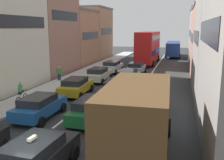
{
  "coord_description": "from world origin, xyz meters",
  "views": [
    {
      "loc": [
        5.31,
        -7.56,
        5.73
      ],
      "look_at": [
        0.0,
        12.0,
        1.6
      ],
      "focal_mm": 41.46,
      "sensor_mm": 36.0,
      "label": 1
    }
  ],
  "objects_px": {
    "wagon_left_lane_second": "(39,106)",
    "pedestrian_mid_sidewalk": "(59,73)",
    "sedan_left_lane_third": "(76,86)",
    "bus_far_queue_secondary": "(173,48)",
    "sedan_centre_lane_fifth": "(136,68)",
    "hatchback_centre_lane_third": "(116,88)",
    "coupe_centre_lane_fourth": "(127,77)",
    "sedan_left_lane_fourth": "(98,74)",
    "cyclist_on_sidewalk": "(21,93)",
    "bus_mid_queue_primary": "(148,46)",
    "sedan_centre_lane_second": "(92,109)",
    "sedan_left_lane_fifth": "(112,66)",
    "taxi_centre_lane_front": "(36,156)",
    "removalist_box_truck": "(139,118)",
    "sedan_right_lane_behind_truck": "(150,101)"
  },
  "relations": [
    {
      "from": "bus_far_queue_secondary",
      "to": "coupe_centre_lane_fourth",
      "type": "bearing_deg",
      "value": 171.56
    },
    {
      "from": "sedan_left_lane_fourth",
      "to": "sedan_left_lane_fifth",
      "type": "distance_m",
      "value": 5.88
    },
    {
      "from": "sedan_centre_lane_second",
      "to": "bus_far_queue_secondary",
      "type": "bearing_deg",
      "value": -3.81
    },
    {
      "from": "sedan_centre_lane_second",
      "to": "wagon_left_lane_second",
      "type": "xyz_separation_m",
      "value": [
        -3.46,
        -0.27,
        0.0
      ]
    },
    {
      "from": "taxi_centre_lane_front",
      "to": "hatchback_centre_lane_third",
      "type": "height_order",
      "value": "taxi_centre_lane_front"
    },
    {
      "from": "sedan_right_lane_behind_truck",
      "to": "pedestrian_mid_sidewalk",
      "type": "relative_size",
      "value": 2.63
    },
    {
      "from": "removalist_box_truck",
      "to": "bus_far_queue_secondary",
      "type": "xyz_separation_m",
      "value": [
        -0.16,
        42.68,
        -0.21
      ]
    },
    {
      "from": "sedan_right_lane_behind_truck",
      "to": "pedestrian_mid_sidewalk",
      "type": "height_order",
      "value": "pedestrian_mid_sidewalk"
    },
    {
      "from": "pedestrian_mid_sidewalk",
      "to": "hatchback_centre_lane_third",
      "type": "bearing_deg",
      "value": -139.05
    },
    {
      "from": "sedan_centre_lane_fifth",
      "to": "bus_mid_queue_primary",
      "type": "distance_m",
      "value": 9.95
    },
    {
      "from": "sedan_left_lane_fourth",
      "to": "wagon_left_lane_second",
      "type": "bearing_deg",
      "value": -179.87
    },
    {
      "from": "coupe_centre_lane_fourth",
      "to": "bus_far_queue_secondary",
      "type": "relative_size",
      "value": 0.41
    },
    {
      "from": "taxi_centre_lane_front",
      "to": "cyclist_on_sidewalk",
      "type": "relative_size",
      "value": 2.54
    },
    {
      "from": "sedan_centre_lane_fifth",
      "to": "bus_far_queue_secondary",
      "type": "xyz_separation_m",
      "value": [
        3.62,
        21.61,
        0.96
      ]
    },
    {
      "from": "sedan_centre_lane_second",
      "to": "sedan_left_lane_third",
      "type": "distance_m",
      "value": 6.67
    },
    {
      "from": "sedan_left_lane_third",
      "to": "sedan_right_lane_behind_truck",
      "type": "relative_size",
      "value": 1.0
    },
    {
      "from": "sedan_centre_lane_second",
      "to": "sedan_left_lane_fourth",
      "type": "height_order",
      "value": "same"
    },
    {
      "from": "hatchback_centre_lane_third",
      "to": "cyclist_on_sidewalk",
      "type": "relative_size",
      "value": 2.55
    },
    {
      "from": "wagon_left_lane_second",
      "to": "sedan_right_lane_behind_truck",
      "type": "height_order",
      "value": "same"
    },
    {
      "from": "sedan_centre_lane_second",
      "to": "sedan_left_lane_fourth",
      "type": "distance_m",
      "value": 12.11
    },
    {
      "from": "hatchback_centre_lane_third",
      "to": "removalist_box_truck",
      "type": "bearing_deg",
      "value": -163.53
    },
    {
      "from": "sedan_left_lane_third",
      "to": "removalist_box_truck",
      "type": "bearing_deg",
      "value": -146.26
    },
    {
      "from": "taxi_centre_lane_front",
      "to": "bus_mid_queue_primary",
      "type": "bearing_deg",
      "value": 2.53
    },
    {
      "from": "taxi_centre_lane_front",
      "to": "hatchback_centre_lane_third",
      "type": "relative_size",
      "value": 1.0
    },
    {
      "from": "taxi_centre_lane_front",
      "to": "sedan_centre_lane_second",
      "type": "xyz_separation_m",
      "value": [
        0.15,
        6.15,
        -0.0
      ]
    },
    {
      "from": "bus_mid_queue_primary",
      "to": "cyclist_on_sidewalk",
      "type": "relative_size",
      "value": 6.11
    },
    {
      "from": "cyclist_on_sidewalk",
      "to": "pedestrian_mid_sidewalk",
      "type": "height_order",
      "value": "cyclist_on_sidewalk"
    },
    {
      "from": "sedan_left_lane_third",
      "to": "bus_far_queue_secondary",
      "type": "height_order",
      "value": "bus_far_queue_secondary"
    },
    {
      "from": "removalist_box_truck",
      "to": "bus_far_queue_secondary",
      "type": "height_order",
      "value": "removalist_box_truck"
    },
    {
      "from": "wagon_left_lane_second",
      "to": "sedan_centre_lane_fifth",
      "type": "height_order",
      "value": "same"
    },
    {
      "from": "sedan_centre_lane_fifth",
      "to": "cyclist_on_sidewalk",
      "type": "distance_m",
      "value": 16.18
    },
    {
      "from": "hatchback_centre_lane_third",
      "to": "coupe_centre_lane_fourth",
      "type": "height_order",
      "value": "same"
    },
    {
      "from": "bus_mid_queue_primary",
      "to": "bus_far_queue_secondary",
      "type": "height_order",
      "value": "bus_mid_queue_primary"
    },
    {
      "from": "wagon_left_lane_second",
      "to": "sedan_left_lane_fourth",
      "type": "distance_m",
      "value": 11.89
    },
    {
      "from": "coupe_centre_lane_fourth",
      "to": "bus_far_queue_secondary",
      "type": "height_order",
      "value": "bus_far_queue_secondary"
    },
    {
      "from": "sedan_left_lane_fifth",
      "to": "cyclist_on_sidewalk",
      "type": "height_order",
      "value": "cyclist_on_sidewalk"
    },
    {
      "from": "coupe_centre_lane_fourth",
      "to": "pedestrian_mid_sidewalk",
      "type": "relative_size",
      "value": 2.63
    },
    {
      "from": "hatchback_centre_lane_third",
      "to": "sedan_right_lane_behind_truck",
      "type": "xyz_separation_m",
      "value": [
        3.21,
        -3.11,
        0.0
      ]
    },
    {
      "from": "sedan_left_lane_third",
      "to": "bus_far_queue_secondary",
      "type": "distance_m",
      "value": 33.72
    },
    {
      "from": "sedan_left_lane_third",
      "to": "pedestrian_mid_sidewalk",
      "type": "height_order",
      "value": "pedestrian_mid_sidewalk"
    },
    {
      "from": "sedan_left_lane_third",
      "to": "cyclist_on_sidewalk",
      "type": "distance_m",
      "value": 4.63
    },
    {
      "from": "sedan_left_lane_fifth",
      "to": "sedan_right_lane_behind_truck",
      "type": "distance_m",
      "value": 16.21
    },
    {
      "from": "wagon_left_lane_second",
      "to": "pedestrian_mid_sidewalk",
      "type": "xyz_separation_m",
      "value": [
        -4.01,
        10.8,
        0.15
      ]
    },
    {
      "from": "sedan_centre_lane_fifth",
      "to": "bus_mid_queue_primary",
      "type": "height_order",
      "value": "bus_mid_queue_primary"
    },
    {
      "from": "taxi_centre_lane_front",
      "to": "sedan_left_lane_fifth",
      "type": "bearing_deg",
      "value": 10.63
    },
    {
      "from": "sedan_left_lane_fifth",
      "to": "bus_mid_queue_primary",
      "type": "height_order",
      "value": "bus_mid_queue_primary"
    },
    {
      "from": "sedan_left_lane_third",
      "to": "taxi_centre_lane_front",
      "type": "bearing_deg",
      "value": -166.59
    },
    {
      "from": "removalist_box_truck",
      "to": "sedan_centre_lane_second",
      "type": "height_order",
      "value": "removalist_box_truck"
    },
    {
      "from": "removalist_box_truck",
      "to": "bus_mid_queue_primary",
      "type": "relative_size",
      "value": 0.74
    },
    {
      "from": "sedan_left_lane_fifth",
      "to": "pedestrian_mid_sidewalk",
      "type": "distance_m",
      "value": 8.04
    }
  ]
}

